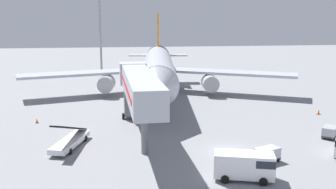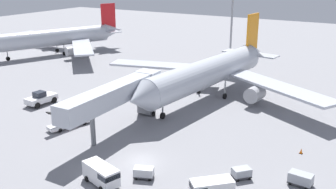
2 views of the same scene
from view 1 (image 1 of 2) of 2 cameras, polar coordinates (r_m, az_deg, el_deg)
The scene contains 9 objects.
ground_plane at distance 39.18m, azimuth 9.25°, elevation -8.46°, with size 300.00×300.00×0.00m, color gray.
airplane_at_gate at distance 64.72m, azimuth -1.46°, elevation 3.99°, with size 48.37×44.29×14.33m.
jet_bridge at distance 42.68m, azimuth -4.51°, elevation 1.21°, with size 3.69×21.69×7.51m.
belt_loader_truck at distance 40.98m, azimuth -14.57°, elevation -6.66°, with size 3.73×7.22×3.30m.
service_van_near_left at distance 32.43m, azimuth 11.68°, elevation -10.36°, with size 5.29×3.35×2.29m.
baggage_cart_mid_right at distance 46.38m, azimuth 23.27°, elevation -5.18°, with size 2.43×2.49×1.30m.
baggage_cart_rear_right at distance 36.91m, azimuth 14.76°, elevation -8.70°, with size 2.64×2.09×1.36m.
safety_cone_alpha at distance 51.63m, azimuth -19.22°, elevation -3.76°, with size 0.40×0.40×0.62m.
safety_cone_bravo at distance 57.28m, azimuth 21.83°, elevation -2.46°, with size 0.46×0.46×0.70m.
Camera 1 is at (-11.45, -35.10, 13.12)m, focal length 40.30 mm.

